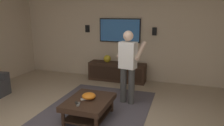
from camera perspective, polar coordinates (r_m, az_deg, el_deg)
The scene contains 13 objects.
wall_back_tv at distance 6.43m, azimuth 5.29°, elevation 7.74°, with size 0.10×7.25×2.77m, color #C6B299.
area_rug at distance 4.49m, azimuth -4.99°, elevation -13.30°, with size 3.09×2.11×0.01m, color #514C56.
coffee_table at distance 4.20m, azimuth -6.16°, elevation -10.93°, with size 1.00×0.80×0.40m.
media_console at distance 6.41m, azimuth 1.36°, elevation -2.35°, with size 0.45×1.70×0.55m.
tv at distance 6.42m, azimuth 2.06°, elevation 8.66°, with size 0.05×1.25×0.70m.
person_standing at distance 4.69m, azimuth 4.31°, elevation -0.02°, with size 0.61×0.61×1.64m.
bowl at distance 4.16m, azimuth -6.18°, elevation -8.72°, with size 0.26×0.26×0.12m, color orange.
remote_white at distance 4.14m, azimuth -7.31°, elevation -9.54°, with size 0.15×0.04×0.02m, color white.
remote_black at distance 3.99m, azimuth -9.37°, elevation -10.56°, with size 0.15×0.04×0.02m, color black.
remote_grey at distance 3.95m, azimuth -8.95°, elevation -10.78°, with size 0.15×0.04×0.02m, color slate.
vase_round at distance 6.38m, azimuth -1.27°, elevation 1.15°, with size 0.22×0.22×0.22m, color gold.
wall_speaker_left at distance 6.22m, azimuth 11.25°, elevation 8.26°, with size 0.06×0.12×0.22m, color black.
wall_speaker_right at distance 6.80m, azimuth -6.57°, elevation 9.07°, with size 0.06×0.12×0.22m, color black.
Camera 1 is at (-2.88, -1.45, 2.03)m, focal length 34.31 mm.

